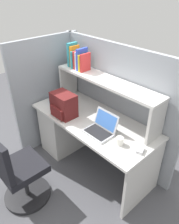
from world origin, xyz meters
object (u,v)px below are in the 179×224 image
at_px(tissue_box, 58,100).
at_px(office_chair, 18,174).
at_px(computer_mouse, 141,150).
at_px(paper_cup, 120,141).
at_px(laptop, 101,128).
at_px(backpack, 63,105).

distance_m(tissue_box, office_chair, 1.06).
bearing_deg(tissue_box, office_chair, -75.69).
bearing_deg(computer_mouse, paper_cup, 179.82).
relative_size(laptop, paper_cup, 3.82).
height_order(laptop, paper_cup, laptop).
xyz_separation_m(backpack, office_chair, (0.16, -0.75, -0.48)).
bearing_deg(tissue_box, backpack, -36.16).
height_order(backpack, computer_mouse, backpack).
relative_size(backpack, paper_cup, 3.68).
bearing_deg(tissue_box, laptop, -15.21).
xyz_separation_m(backpack, paper_cup, (0.81, 0.08, -0.10)).
distance_m(computer_mouse, tissue_box, 1.31).
xyz_separation_m(tissue_box, office_chair, (0.45, -0.88, -0.39)).
bearing_deg(backpack, tissue_box, 156.78).
height_order(laptop, backpack, backpack).
bearing_deg(tissue_box, computer_mouse, -11.93).
bearing_deg(paper_cup, laptop, 178.31).
relative_size(tissue_box, office_chair, 0.24).
distance_m(backpack, paper_cup, 0.82).
distance_m(laptop, computer_mouse, 0.48).
bearing_deg(office_chair, tissue_box, -67.02).
relative_size(computer_mouse, office_chair, 0.11).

